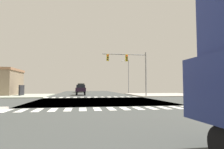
{
  "coord_description": "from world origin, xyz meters",
  "views": [
    {
      "loc": [
        -1.84,
        -20.66,
        1.59
      ],
      "look_at": [
        1.83,
        2.12,
        3.05
      ],
      "focal_mm": 30.14,
      "sensor_mm": 36.0,
      "label": 1
    }
  ],
  "objects_px": {
    "traffic_signal_mast": "(130,64)",
    "suv_queued_1": "(81,87)",
    "sedan_leading_3": "(81,88)",
    "sedan_trailing_4": "(81,89)",
    "street_lamp": "(127,73)"
  },
  "relations": [
    {
      "from": "traffic_signal_mast",
      "to": "suv_queued_1",
      "type": "xyz_separation_m",
      "value": [
        -7.4,
        22.38,
        -3.71
      ]
    },
    {
      "from": "traffic_signal_mast",
      "to": "street_lamp",
      "type": "relative_size",
      "value": 0.95
    },
    {
      "from": "traffic_signal_mast",
      "to": "sedan_leading_3",
      "type": "relative_size",
      "value": 1.61
    },
    {
      "from": "sedan_trailing_4",
      "to": "sedan_leading_3",
      "type": "bearing_deg",
      "value": -90.0
    },
    {
      "from": "suv_queued_1",
      "to": "sedan_trailing_4",
      "type": "xyz_separation_m",
      "value": [
        0.0,
        -15.29,
        -0.28
      ]
    },
    {
      "from": "sedan_leading_3",
      "to": "sedan_trailing_4",
      "type": "height_order",
      "value": "same"
    },
    {
      "from": "traffic_signal_mast",
      "to": "sedan_leading_3",
      "type": "bearing_deg",
      "value": 104.23
    },
    {
      "from": "street_lamp",
      "to": "suv_queued_1",
      "type": "xyz_separation_m",
      "value": [
        -10.06,
        10.18,
        -3.04
      ]
    },
    {
      "from": "street_lamp",
      "to": "sedan_trailing_4",
      "type": "distance_m",
      "value": 11.76
    },
    {
      "from": "suv_queued_1",
      "to": "street_lamp",
      "type": "bearing_deg",
      "value": 134.66
    },
    {
      "from": "traffic_signal_mast",
      "to": "sedan_trailing_4",
      "type": "xyz_separation_m",
      "value": [
        -7.4,
        7.09,
        -3.99
      ]
    },
    {
      "from": "suv_queued_1",
      "to": "traffic_signal_mast",
      "type": "bearing_deg",
      "value": 108.29
    },
    {
      "from": "traffic_signal_mast",
      "to": "street_lamp",
      "type": "height_order",
      "value": "street_lamp"
    },
    {
      "from": "suv_queued_1",
      "to": "sedan_trailing_4",
      "type": "bearing_deg",
      "value": 90.0
    },
    {
      "from": "sedan_leading_3",
      "to": "sedan_trailing_4",
      "type": "bearing_deg",
      "value": 90.0
    }
  ]
}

